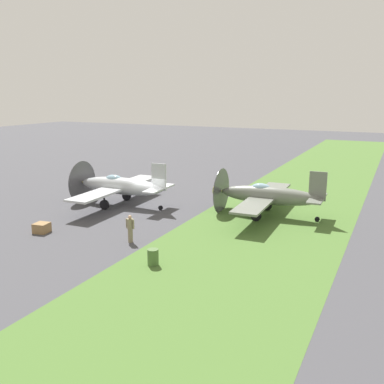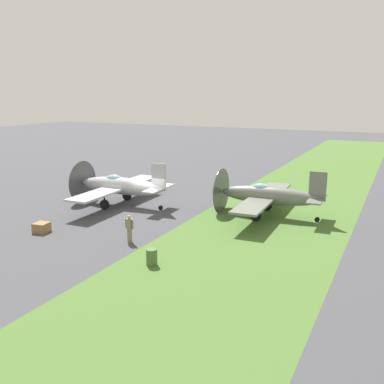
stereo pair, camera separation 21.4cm
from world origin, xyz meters
name	(u,v)px [view 2 (the right image)]	position (x,y,z in m)	size (l,w,h in m)	color
ground_plane	(150,209)	(0.00, 0.00, 0.00)	(160.00, 160.00, 0.00)	#424247
grass_verge	(268,225)	(0.00, -9.63, 0.00)	(120.00, 11.00, 0.01)	#476B2D
airplane_lead	(120,186)	(0.14, 2.88, 1.62)	(10.81, 8.58, 3.87)	#B2B7BC
airplane_wingman	(267,195)	(2.19, -8.88, 1.59)	(10.61, 8.42, 3.79)	slate
ground_crew_chief	(129,228)	(-7.18, -2.95, 0.91)	(0.38, 0.63, 1.73)	#847A5B
fuel_drum	(152,257)	(-9.78, -6.09, 0.45)	(0.60, 0.60, 0.90)	#476633
supply_crate	(42,228)	(-8.09, 3.40, 0.32)	(0.90, 0.90, 0.64)	olive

